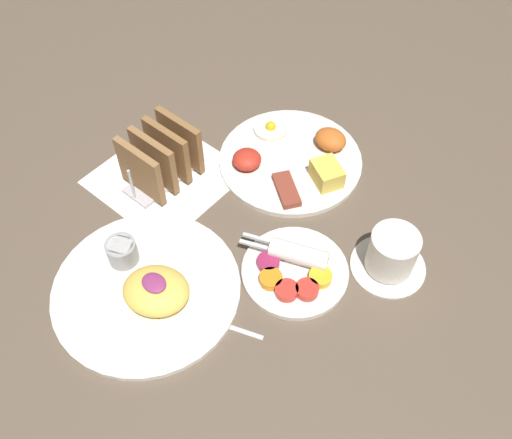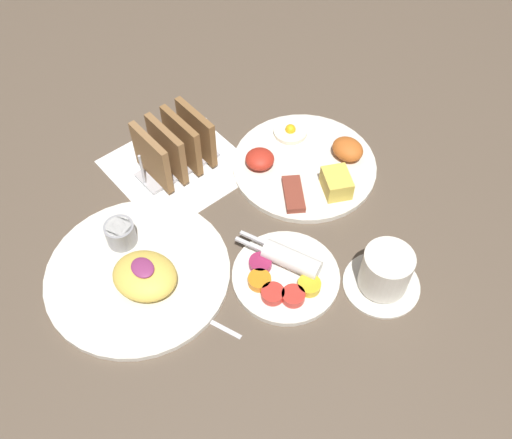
{
  "view_description": "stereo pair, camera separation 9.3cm",
  "coord_description": "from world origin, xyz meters",
  "px_view_note": "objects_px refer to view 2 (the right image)",
  "views": [
    {
      "loc": [
        0.41,
        -0.41,
        0.77
      ],
      "look_at": [
        0.05,
        0.02,
        0.03
      ],
      "focal_mm": 40.0,
      "sensor_mm": 36.0,
      "label": 1
    },
    {
      "loc": [
        0.48,
        -0.34,
        0.77
      ],
      "look_at": [
        0.05,
        0.02,
        0.03
      ],
      "focal_mm": 40.0,
      "sensor_mm": 36.0,
      "label": 2
    }
  ],
  "objects_px": {
    "toast_rack": "(175,147)",
    "coffee_cup": "(385,273)",
    "plate_breakfast": "(307,164)",
    "plate_foreground": "(138,271)",
    "plate_condiments": "(285,275)"
  },
  "relations": [
    {
      "from": "toast_rack",
      "to": "coffee_cup",
      "type": "xyz_separation_m",
      "value": [
        0.41,
        0.1,
        -0.02
      ]
    },
    {
      "from": "plate_breakfast",
      "to": "plate_foreground",
      "type": "xyz_separation_m",
      "value": [
        -0.0,
        -0.36,
        0.0
      ]
    },
    {
      "from": "plate_breakfast",
      "to": "toast_rack",
      "type": "relative_size",
      "value": 1.76
    },
    {
      "from": "coffee_cup",
      "to": "plate_condiments",
      "type": "bearing_deg",
      "value": -134.91
    },
    {
      "from": "plate_breakfast",
      "to": "plate_foreground",
      "type": "relative_size",
      "value": 0.9
    },
    {
      "from": "plate_foreground",
      "to": "coffee_cup",
      "type": "height_order",
      "value": "coffee_cup"
    },
    {
      "from": "plate_breakfast",
      "to": "plate_condiments",
      "type": "xyz_separation_m",
      "value": [
        0.15,
        -0.19,
        0.0
      ]
    },
    {
      "from": "plate_condiments",
      "to": "coffee_cup",
      "type": "xyz_separation_m",
      "value": [
        0.11,
        0.11,
        0.02
      ]
    },
    {
      "from": "plate_condiments",
      "to": "coffee_cup",
      "type": "relative_size",
      "value": 1.55
    },
    {
      "from": "plate_breakfast",
      "to": "toast_rack",
      "type": "xyz_separation_m",
      "value": [
        -0.16,
        -0.18,
        0.04
      ]
    },
    {
      "from": "plate_foreground",
      "to": "coffee_cup",
      "type": "relative_size",
      "value": 2.42
    },
    {
      "from": "plate_breakfast",
      "to": "toast_rack",
      "type": "distance_m",
      "value": 0.24
    },
    {
      "from": "plate_breakfast",
      "to": "plate_foreground",
      "type": "distance_m",
      "value": 0.36
    },
    {
      "from": "plate_foreground",
      "to": "plate_condiments",
      "type": "bearing_deg",
      "value": 48.2
    },
    {
      "from": "plate_breakfast",
      "to": "toast_rack",
      "type": "bearing_deg",
      "value": -131.26
    }
  ]
}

